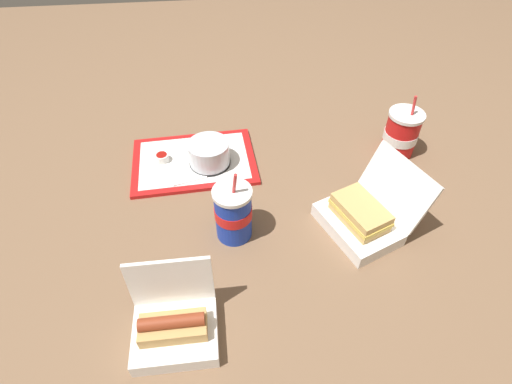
{
  "coord_description": "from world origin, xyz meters",
  "views": [
    {
      "loc": [
        -0.11,
        -0.7,
        0.81
      ],
      "look_at": [
        -0.03,
        0.05,
        0.05
      ],
      "focal_mm": 28.0,
      "sensor_mm": 36.0,
      "label": 1
    }
  ],
  "objects": [
    {
      "name": "ground_plane",
      "position": [
        0.0,
        0.0,
        0.0
      ],
      "size": [
        3.2,
        3.2,
        0.0
      ],
      "primitive_type": "plane",
      "color": "brown"
    },
    {
      "name": "food_tray",
      "position": [
        -0.2,
        0.24,
        0.01
      ],
      "size": [
        0.38,
        0.28,
        0.01
      ],
      "color": "red",
      "rests_on": "ground_plane"
    },
    {
      "name": "cake_container",
      "position": [
        -0.15,
        0.22,
        0.05
      ],
      "size": [
        0.12,
        0.12,
        0.07
      ],
      "color": "black",
      "rests_on": "food_tray"
    },
    {
      "name": "ketchup_cup",
      "position": [
        -0.29,
        0.25,
        0.03
      ],
      "size": [
        0.04,
        0.04,
        0.02
      ],
      "color": "white",
      "rests_on": "food_tray"
    },
    {
      "name": "napkin_stack",
      "position": [
        -0.22,
        0.19,
        0.02
      ],
      "size": [
        0.12,
        0.12,
        0.0
      ],
      "primitive_type": "cube",
      "rotation": [
        0.0,
        0.0,
        0.26
      ],
      "color": "white",
      "rests_on": "food_tray"
    },
    {
      "name": "plastic_fork",
      "position": [
        -0.26,
        0.3,
        0.02
      ],
      "size": [
        0.11,
        0.01,
        0.0
      ],
      "primitive_type": "cube",
      "rotation": [
        0.0,
        0.0,
        -0.01
      ],
      "color": "white",
      "rests_on": "food_tray"
    },
    {
      "name": "clamshell_hotdog_corner",
      "position": [
        -0.23,
        -0.31,
        0.04
      ],
      "size": [
        0.17,
        0.15,
        0.17
      ],
      "color": "white",
      "rests_on": "ground_plane"
    },
    {
      "name": "clamshell_sandwich_left",
      "position": [
        0.23,
        -0.06,
        0.04
      ],
      "size": [
        0.27,
        0.27,
        0.18
      ],
      "color": "white",
      "rests_on": "ground_plane"
    },
    {
      "name": "soda_cup_front",
      "position": [
        0.43,
        0.23,
        0.07
      ],
      "size": [
        0.11,
        0.11,
        0.2
      ],
      "color": "red",
      "rests_on": "ground_plane"
    },
    {
      "name": "soda_cup_right",
      "position": [
        -0.1,
        -0.05,
        0.08
      ],
      "size": [
        0.1,
        0.1,
        0.21
      ],
      "color": "#1938B7",
      "rests_on": "ground_plane"
    }
  ]
}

